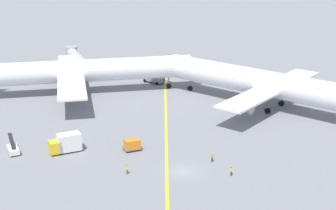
{
  "coord_description": "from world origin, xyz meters",
  "views": [
    {
      "loc": [
        -10.72,
        -77.8,
        38.39
      ],
      "look_at": [
        0.12,
        23.84,
        4.0
      ],
      "focal_mm": 54.29,
      "sensor_mm": 36.0,
      "label": 1
    }
  ],
  "objects_px": {
    "airliner_at_gate_left": "(80,71)",
    "ground_crew_marshaller_foreground": "(127,169)",
    "pushback_tug": "(153,78)",
    "ground_crew_ramp_agent_by_cones": "(212,157)",
    "gse_catering_truck_tall": "(66,143)",
    "ground_crew_wing_walker_right": "(231,171)",
    "gse_container_dolly_flat": "(132,144)",
    "jet_bridge": "(76,57)",
    "gse_belt_loader_portside": "(13,149)",
    "airliner_being_pushed": "(264,83)"
  },
  "relations": [
    {
      "from": "airliner_being_pushed",
      "to": "pushback_tug",
      "type": "height_order",
      "value": "airliner_being_pushed"
    },
    {
      "from": "pushback_tug",
      "to": "ground_crew_wing_walker_right",
      "type": "relative_size",
      "value": 4.79
    },
    {
      "from": "gse_container_dolly_flat",
      "to": "gse_catering_truck_tall",
      "type": "bearing_deg",
      "value": 177.75
    },
    {
      "from": "ground_crew_marshaller_foreground",
      "to": "ground_crew_wing_walker_right",
      "type": "relative_size",
      "value": 1.07
    },
    {
      "from": "airliner_at_gate_left",
      "to": "gse_belt_loader_portside",
      "type": "distance_m",
      "value": 38.09
    },
    {
      "from": "ground_crew_marshaller_foreground",
      "to": "ground_crew_wing_walker_right",
      "type": "height_order",
      "value": "ground_crew_marshaller_foreground"
    },
    {
      "from": "airliner_at_gate_left",
      "to": "gse_container_dolly_flat",
      "type": "distance_m",
      "value": 39.31
    },
    {
      "from": "pushback_tug",
      "to": "ground_crew_ramp_agent_by_cones",
      "type": "relative_size",
      "value": 4.34
    },
    {
      "from": "airliner_at_gate_left",
      "to": "ground_crew_marshaller_foreground",
      "type": "xyz_separation_m",
      "value": [
        10.29,
        -47.18,
        -4.97
      ]
    },
    {
      "from": "gse_container_dolly_flat",
      "to": "ground_crew_wing_walker_right",
      "type": "height_order",
      "value": "gse_container_dolly_flat"
    },
    {
      "from": "gse_container_dolly_flat",
      "to": "jet_bridge",
      "type": "relative_size",
      "value": 0.19
    },
    {
      "from": "gse_catering_truck_tall",
      "to": "ground_crew_wing_walker_right",
      "type": "distance_m",
      "value": 31.16
    },
    {
      "from": "gse_belt_loader_portside",
      "to": "ground_crew_ramp_agent_by_cones",
      "type": "distance_m",
      "value": 36.67
    },
    {
      "from": "pushback_tug",
      "to": "gse_container_dolly_flat",
      "type": "relative_size",
      "value": 2.03
    },
    {
      "from": "gse_container_dolly_flat",
      "to": "gse_belt_loader_portside",
      "type": "distance_m",
      "value": 21.97
    },
    {
      "from": "gse_catering_truck_tall",
      "to": "jet_bridge",
      "type": "distance_m",
      "value": 60.49
    },
    {
      "from": "airliner_being_pushed",
      "to": "gse_catering_truck_tall",
      "type": "distance_m",
      "value": 48.82
    },
    {
      "from": "pushback_tug",
      "to": "gse_container_dolly_flat",
      "type": "bearing_deg",
      "value": -99.47
    },
    {
      "from": "ground_crew_wing_walker_right",
      "to": "gse_belt_loader_portside",
      "type": "bearing_deg",
      "value": 160.61
    },
    {
      "from": "airliner_at_gate_left",
      "to": "ground_crew_wing_walker_right",
      "type": "bearing_deg",
      "value": -60.93
    },
    {
      "from": "airliner_at_gate_left",
      "to": "gse_container_dolly_flat",
      "type": "bearing_deg",
      "value": -72.8
    },
    {
      "from": "airliner_being_pushed",
      "to": "gse_container_dolly_flat",
      "type": "xyz_separation_m",
      "value": [
        -31.35,
        -21.99,
        -4.61
      ]
    },
    {
      "from": "airliner_at_gate_left",
      "to": "airliner_being_pushed",
      "type": "distance_m",
      "value": 45.54
    },
    {
      "from": "airliner_at_gate_left",
      "to": "airliner_being_pushed",
      "type": "bearing_deg",
      "value": -19.63
    },
    {
      "from": "pushback_tug",
      "to": "ground_crew_ramp_agent_by_cones",
      "type": "bearing_deg",
      "value": -83.04
    },
    {
      "from": "airliner_at_gate_left",
      "to": "jet_bridge",
      "type": "distance_m",
      "value": 23.84
    },
    {
      "from": "gse_catering_truck_tall",
      "to": "airliner_being_pushed",
      "type": "bearing_deg",
      "value": 26.23
    },
    {
      "from": "pushback_tug",
      "to": "gse_catering_truck_tall",
      "type": "height_order",
      "value": "gse_catering_truck_tall"
    },
    {
      "from": "pushback_tug",
      "to": "ground_crew_marshaller_foreground",
      "type": "relative_size",
      "value": 4.48
    },
    {
      "from": "gse_belt_loader_portside",
      "to": "gse_catering_truck_tall",
      "type": "bearing_deg",
      "value": -3.04
    },
    {
      "from": "airliner_at_gate_left",
      "to": "pushback_tug",
      "type": "xyz_separation_m",
      "value": [
        19.11,
        8.06,
        -4.6
      ]
    },
    {
      "from": "airliner_at_gate_left",
      "to": "ground_crew_ramp_agent_by_cones",
      "type": "distance_m",
      "value": 51.0
    },
    {
      "from": "gse_catering_truck_tall",
      "to": "ground_crew_ramp_agent_by_cones",
      "type": "bearing_deg",
      "value": -15.2
    },
    {
      "from": "gse_belt_loader_portside",
      "to": "ground_crew_wing_walker_right",
      "type": "height_order",
      "value": "gse_belt_loader_portside"
    },
    {
      "from": "pushback_tug",
      "to": "ground_crew_ramp_agent_by_cones",
      "type": "distance_m",
      "value": 52.37
    },
    {
      "from": "airliner_at_gate_left",
      "to": "gse_catering_truck_tall",
      "type": "relative_size",
      "value": 9.74
    },
    {
      "from": "ground_crew_wing_walker_right",
      "to": "pushback_tug",
      "type": "bearing_deg",
      "value": 98.38
    },
    {
      "from": "airliner_being_pushed",
      "to": "gse_belt_loader_portside",
      "type": "height_order",
      "value": "airliner_being_pushed"
    },
    {
      "from": "gse_belt_loader_portside",
      "to": "ground_crew_ramp_agent_by_cones",
      "type": "bearing_deg",
      "value": -12.01
    },
    {
      "from": "airliner_at_gate_left",
      "to": "ground_crew_marshaller_foreground",
      "type": "bearing_deg",
      "value": -77.69
    },
    {
      "from": "gse_catering_truck_tall",
      "to": "ground_crew_ramp_agent_by_cones",
      "type": "distance_m",
      "value": 27.17
    },
    {
      "from": "gse_catering_truck_tall",
      "to": "ground_crew_marshaller_foreground",
      "type": "distance_m",
      "value": 15.18
    },
    {
      "from": "pushback_tug",
      "to": "ground_crew_marshaller_foreground",
      "type": "distance_m",
      "value": 55.94
    },
    {
      "from": "airliner_at_gate_left",
      "to": "gse_container_dolly_flat",
      "type": "relative_size",
      "value": 16.56
    },
    {
      "from": "airliner_being_pushed",
      "to": "ground_crew_marshaller_foreground",
      "type": "relative_size",
      "value": 26.83
    },
    {
      "from": "ground_crew_marshaller_foreground",
      "to": "gse_catering_truck_tall",
      "type": "bearing_deg",
      "value": 136.8
    },
    {
      "from": "gse_belt_loader_portside",
      "to": "ground_crew_wing_walker_right",
      "type": "bearing_deg",
      "value": -19.39
    },
    {
      "from": "airliner_being_pushed",
      "to": "pushback_tug",
      "type": "relative_size",
      "value": 5.98
    },
    {
      "from": "gse_catering_truck_tall",
      "to": "ground_crew_marshaller_foreground",
      "type": "xyz_separation_m",
      "value": [
        11.05,
        -10.38,
        -0.88
      ]
    },
    {
      "from": "gse_container_dolly_flat",
      "to": "ground_crew_marshaller_foreground",
      "type": "distance_m",
      "value": 9.98
    }
  ]
}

